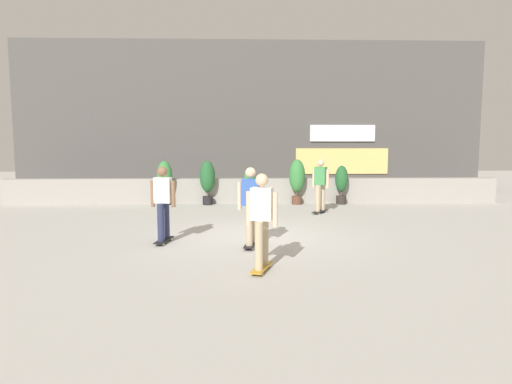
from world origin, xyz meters
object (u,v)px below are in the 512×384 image
Objects in this scene: potted_plant_2 at (250,184)px; skater_foreground at (251,203)px; potted_plant_0 at (165,179)px; potted_plant_1 at (207,179)px; skater_far_left at (262,218)px; potted_plant_4 at (342,182)px; skater_far_right at (163,201)px; skater_by_wall_left at (321,183)px; potted_plant_3 at (297,178)px.

skater_foreground reaches higher than potted_plant_2.
potted_plant_0 is 1.00× the size of potted_plant_1.
skater_far_left is (1.56, -8.37, 0.03)m from potted_plant_1.
potted_plant_4 is 8.09m from skater_far_right.
potted_plant_4 is at bearing 68.86° from skater_far_left.
skater_far_left is (0.06, -8.37, 0.19)m from potted_plant_2.
skater_by_wall_left is 5.83m from skater_far_right.
potted_plant_0 is 0.97× the size of potted_plant_3.
skater_foreground is at bearing -66.11° from potted_plant_0.
skater_far_left is (-1.63, -8.37, -0.01)m from potted_plant_3.
skater_far_left reaches higher than potted_plant_4.
potted_plant_1 is 0.92× the size of skater_far_left.
potted_plant_3 is 0.95× the size of skater_foreground.
skater_far_right is (1.00, -6.10, 0.03)m from potted_plant_0.
potted_plant_3 is 0.95× the size of skater_by_wall_left.
skater_far_left is at bearing -47.63° from skater_far_right.
potted_plant_1 is 1.51m from potted_plant_2.
potted_plant_4 is at bearing 0.00° from potted_plant_0.
potted_plant_2 is at bearing 0.00° from potted_plant_0.
skater_by_wall_left is (5.18, -2.04, 0.03)m from potted_plant_0.
potted_plant_2 is 0.79× the size of skater_far_right.
potted_plant_2 is 6.43m from skater_far_right.
skater_far_right is at bearing -121.26° from potted_plant_3.
potted_plant_3 is 8.53m from skater_far_left.
skater_by_wall_left is at bearing -43.18° from potted_plant_2.
potted_plant_0 is at bearing 99.28° from skater_far_right.
skater_far_left is at bearing -89.62° from potted_plant_2.
skater_by_wall_left is (3.67, -2.04, 0.03)m from potted_plant_1.
potted_plant_0 is 6.30m from potted_plant_4.
potted_plant_2 is 8.37m from skater_far_left.
skater_far_right is 1.97m from skater_foreground.
skater_far_right is (-5.30, -6.10, 0.15)m from potted_plant_4.
potted_plant_0 is 5.57m from skater_by_wall_left.
skater_far_left is (-2.12, -6.33, 0.00)m from skater_by_wall_left.
potted_plant_1 is at bearing 102.02° from skater_foreground.
skater_foreground is (-2.27, -4.53, 0.00)m from skater_by_wall_left.
potted_plant_0 is 8.91m from skater_far_left.
skater_far_left is 1.00× the size of skater_foreground.
potted_plant_3 is (3.19, 0.00, 0.03)m from potted_plant_1.
skater_far_left is 1.00× the size of skater_far_right.
skater_by_wall_left is at bearing 71.49° from skater_far_left.
skater_by_wall_left is at bearing -21.48° from potted_plant_0.
skater_far_left is (-3.24, -8.37, 0.15)m from potted_plant_4.
skater_far_left is (3.07, -8.37, 0.03)m from potted_plant_0.
potted_plant_1 is 4.79m from potted_plant_4.
potted_plant_4 is 0.82× the size of skater_far_right.
potted_plant_1 is at bearing 180.00° from potted_plant_4.
skater_by_wall_left is 5.07m from skater_foreground.
skater_foreground reaches higher than potted_plant_4.
skater_foreground is (-0.16, 1.80, 0.00)m from skater_far_left.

